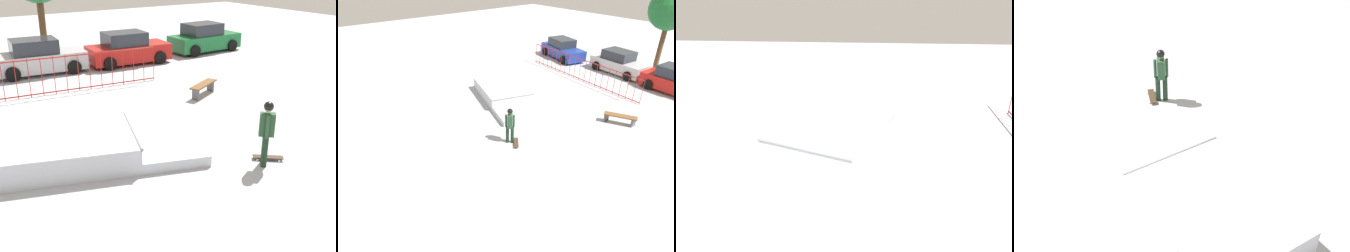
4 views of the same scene
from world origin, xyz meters
TOP-DOWN VIEW (x-y plane):
  - ground_plane at (0.00, 0.00)m, footprint 60.00×60.00m
  - skate_ramp at (-0.76, -0.37)m, footprint 5.94×4.14m
  - skater at (3.03, -3.20)m, footprint 0.43×0.42m
  - skateboard at (3.32, -3.07)m, footprint 0.74×0.66m

SIDE VIEW (x-z plane):
  - ground_plane at x=0.00m, z-range 0.00..0.00m
  - skateboard at x=3.32m, z-range 0.03..0.12m
  - skate_ramp at x=-0.76m, z-range -0.05..0.69m
  - skater at x=3.03m, z-range 0.14..1.87m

